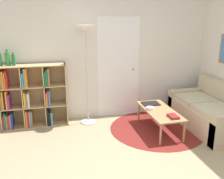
# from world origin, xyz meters

# --- Properties ---
(wall_back) EXTENTS (7.43, 0.11, 2.60)m
(wall_back) POSITION_xyz_m (0.01, 2.28, 1.29)
(wall_back) COLOR silver
(wall_back) RESTS_ON ground_plane
(rug) EXTENTS (1.72, 1.72, 0.01)m
(rug) POSITION_xyz_m (0.83, 1.36, 0.00)
(rug) COLOR maroon
(rug) RESTS_ON ground_plane
(bookshelf) EXTENTS (1.19, 0.34, 1.17)m
(bookshelf) POSITION_xyz_m (-1.42, 2.07, 0.56)
(bookshelf) COLOR tan
(bookshelf) RESTS_ON ground_plane
(floor_lamp) EXTENTS (0.33, 0.33, 1.86)m
(floor_lamp) POSITION_xyz_m (-0.35, 1.96, 1.56)
(floor_lamp) COLOR #B7B7BC
(floor_lamp) RESTS_ON ground_plane
(couch) EXTENTS (0.84, 1.60, 0.83)m
(couch) POSITION_xyz_m (1.84, 1.21, 0.28)
(couch) COLOR #CCB793
(couch) RESTS_ON ground_plane
(coffee_table) EXTENTS (0.49, 1.12, 0.39)m
(coffee_table) POSITION_xyz_m (0.84, 1.29, 0.36)
(coffee_table) COLOR #AD7F51
(coffee_table) RESTS_ON ground_plane
(laptop) EXTENTS (0.33, 0.26, 0.02)m
(laptop) POSITION_xyz_m (0.80, 1.63, 0.40)
(laptop) COLOR black
(laptop) RESTS_ON coffee_table
(bowl) EXTENTS (0.14, 0.14, 0.04)m
(bowl) POSITION_xyz_m (0.69, 1.37, 0.42)
(bowl) COLOR silver
(bowl) RESTS_ON coffee_table
(book_stack_on_table) EXTENTS (0.14, 0.21, 0.04)m
(book_stack_on_table) POSITION_xyz_m (0.91, 0.91, 0.41)
(book_stack_on_table) COLOR #196B38
(book_stack_on_table) RESTS_ON coffee_table
(bottle_left) EXTENTS (0.07, 0.07, 0.29)m
(bottle_left) POSITION_xyz_m (-1.86, 2.06, 1.29)
(bottle_left) COLOR #236633
(bottle_left) RESTS_ON bookshelf
(bottle_middle) EXTENTS (0.08, 0.08, 0.29)m
(bottle_middle) POSITION_xyz_m (-1.72, 2.07, 1.29)
(bottle_middle) COLOR #2D8438
(bottle_middle) RESTS_ON bookshelf
(bottle_right) EXTENTS (0.07, 0.07, 0.24)m
(bottle_right) POSITION_xyz_m (-1.63, 2.06, 1.27)
(bottle_right) COLOR #236633
(bottle_right) RESTS_ON bookshelf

